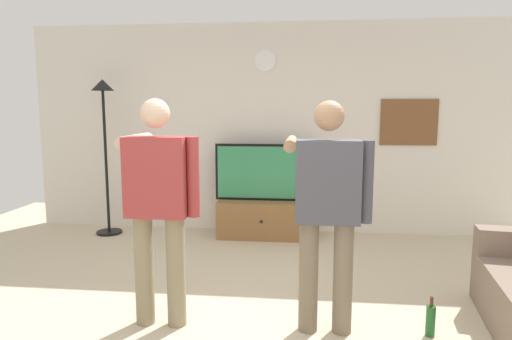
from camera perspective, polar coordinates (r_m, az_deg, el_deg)
name	(u,v)px	position (r m, az deg, el deg)	size (l,w,h in m)	color
back_wall	(272,129)	(5.83, 2.12, 5.30)	(6.40, 0.10, 2.70)	silver
tv_stand	(263,219)	(5.65, 0.91, -6.26)	(1.13, 0.50, 0.46)	olive
television	(263,172)	(5.59, 0.96, -0.28)	(1.22, 0.07, 0.71)	black
wall_clock	(265,61)	(5.80, 1.22, 13.86)	(0.27, 0.27, 0.03)	white
framed_picture	(409,122)	(5.90, 19.04, 5.83)	(0.70, 0.04, 0.57)	brown
floor_lamp	(104,125)	(5.94, -18.92, 5.54)	(0.32, 0.32, 1.98)	black
person_standing_nearer_lamp	(158,199)	(3.33, -12.45, -3.61)	(0.63, 0.78, 1.69)	gray
person_standing_nearer_couch	(327,203)	(3.19, 9.13, -4.24)	(0.63, 0.78, 1.67)	#7A6B56
beverage_bottle	(431,320)	(3.57, 21.52, -17.53)	(0.07, 0.07, 0.29)	#1E5923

